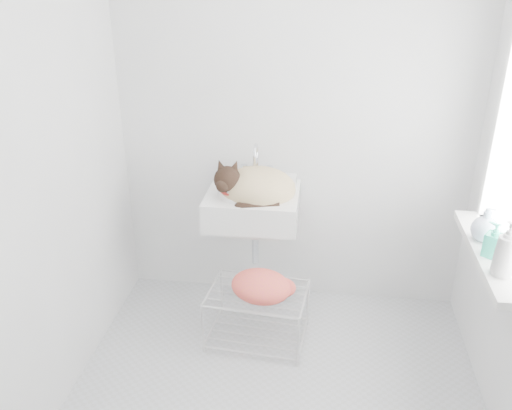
# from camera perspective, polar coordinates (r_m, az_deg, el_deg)

# --- Properties ---
(floor) EXTENTS (2.20, 2.00, 0.02)m
(floor) POSITION_cam_1_polar(r_m,az_deg,el_deg) (3.06, 2.03, -19.38)
(floor) COLOR #A8A9AA
(floor) RESTS_ON ground
(back_wall) EXTENTS (2.20, 0.02, 2.50)m
(back_wall) POSITION_cam_1_polar(r_m,az_deg,el_deg) (3.31, 4.11, 9.32)
(back_wall) COLOR white
(back_wall) RESTS_ON ground
(left_wall) EXTENTS (0.02, 2.00, 2.50)m
(left_wall) POSITION_cam_1_polar(r_m,az_deg,el_deg) (2.68, -21.64, 3.78)
(left_wall) COLOR white
(left_wall) RESTS_ON ground
(windowsill) EXTENTS (0.16, 0.88, 0.04)m
(windowsill) POSITION_cam_1_polar(r_m,az_deg,el_deg) (2.84, 23.52, -4.78)
(windowsill) COLOR white
(windowsill) RESTS_ON right_wall
(sink) EXTENTS (0.55, 0.48, 0.22)m
(sink) POSITION_cam_1_polar(r_m,az_deg,el_deg) (3.22, -0.32, 1.36)
(sink) COLOR white
(sink) RESTS_ON back_wall
(faucet) EXTENTS (0.20, 0.14, 0.20)m
(faucet) POSITION_cam_1_polar(r_m,az_deg,el_deg) (3.33, 0.10, 4.80)
(faucet) COLOR silver
(faucet) RESTS_ON sink
(cat) EXTENTS (0.46, 0.37, 0.29)m
(cat) POSITION_cam_1_polar(r_m,az_deg,el_deg) (3.19, -0.16, 1.89)
(cat) COLOR tan
(cat) RESTS_ON sink
(wire_rack) EXTENTS (0.60, 0.45, 0.34)m
(wire_rack) POSITION_cam_1_polar(r_m,az_deg,el_deg) (3.32, 0.13, -11.84)
(wire_rack) COLOR silver
(wire_rack) RESTS_ON floor
(towel) EXTENTS (0.42, 0.35, 0.15)m
(towel) POSITION_cam_1_polar(r_m,az_deg,el_deg) (3.15, 0.52, -9.30)
(towel) COLOR orange
(towel) RESTS_ON wire_rack
(bottle_a) EXTENTS (0.12, 0.12, 0.22)m
(bottle_a) POSITION_cam_1_polar(r_m,az_deg,el_deg) (2.65, 24.53, -6.75)
(bottle_a) COLOR silver
(bottle_a) RESTS_ON windowsill
(bottle_b) EXTENTS (0.11, 0.11, 0.17)m
(bottle_b) POSITION_cam_1_polar(r_m,az_deg,el_deg) (2.78, 23.66, -4.96)
(bottle_b) COLOR #25A987
(bottle_b) RESTS_ON windowsill
(bottle_c) EXTENTS (0.17, 0.17, 0.17)m
(bottle_c) POSITION_cam_1_polar(r_m,az_deg,el_deg) (2.92, 22.90, -3.41)
(bottle_c) COLOR silver
(bottle_c) RESTS_ON windowsill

